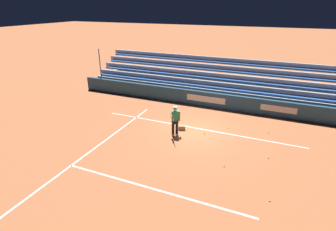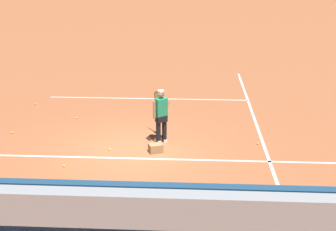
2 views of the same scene
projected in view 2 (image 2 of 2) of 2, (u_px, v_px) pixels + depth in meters
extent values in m
plane|color=#B7663D|center=(131.00, 152.00, 14.19)|extent=(160.00, 160.00, 0.00)
cube|color=white|center=(128.00, 158.00, 13.71)|extent=(12.00, 0.10, 0.01)
cube|color=white|center=(252.00, 112.00, 17.74)|extent=(0.10, 12.00, 0.01)
cube|color=white|center=(148.00, 99.00, 19.37)|extent=(8.22, 0.10, 0.01)
cube|color=navy|center=(104.00, 206.00, 10.04)|extent=(21.72, 0.24, 1.10)
cube|color=silver|center=(128.00, 201.00, 10.11)|extent=(2.80, 0.01, 0.44)
cube|color=#2D5BAD|center=(93.00, 204.00, 8.89)|extent=(20.22, 0.40, 0.12)
cube|color=#9EA3A8|center=(89.00, 204.00, 8.58)|extent=(20.63, 0.24, 0.45)
cube|color=#2D5BAD|center=(82.00, 204.00, 7.99)|extent=(20.22, 0.40, 0.12)
cube|color=#9EA3A8|center=(77.00, 205.00, 7.67)|extent=(20.63, 0.24, 0.45)
cube|color=#2D5BAD|center=(68.00, 204.00, 7.08)|extent=(20.22, 0.40, 0.12)
cube|color=#9EA3A8|center=(62.00, 205.00, 6.77)|extent=(20.63, 0.24, 0.45)
cube|color=#2D5BAD|center=(50.00, 205.00, 6.18)|extent=(20.22, 0.40, 0.12)
cube|color=#9EA3A8|center=(42.00, 206.00, 5.87)|extent=(20.63, 0.24, 0.45)
cylinder|color=black|center=(158.00, 130.00, 14.70)|extent=(0.15, 0.15, 0.88)
cylinder|color=black|center=(164.00, 129.00, 14.80)|extent=(0.15, 0.15, 0.88)
cube|color=white|center=(157.00, 141.00, 14.87)|extent=(0.25, 0.29, 0.09)
cube|color=white|center=(163.00, 140.00, 14.98)|extent=(0.25, 0.29, 0.09)
cube|color=black|center=(161.00, 119.00, 14.63)|extent=(0.40, 0.37, 0.20)
cube|color=#239366|center=(161.00, 107.00, 14.51)|extent=(0.42, 0.37, 0.58)
sphere|color=#A37556|center=(161.00, 94.00, 14.38)|extent=(0.21, 0.21, 0.21)
cylinder|color=white|center=(161.00, 91.00, 14.35)|extent=(0.20, 0.20, 0.05)
cylinder|color=#A37556|center=(154.00, 110.00, 14.41)|extent=(0.09, 0.09, 0.56)
cylinder|color=#A37556|center=(165.00, 103.00, 14.77)|extent=(0.40, 0.53, 0.24)
cylinder|color=black|center=(161.00, 99.00, 14.95)|extent=(0.19, 0.27, 0.03)
torus|color=black|center=(157.00, 96.00, 15.17)|extent=(0.19, 0.27, 0.31)
cylinder|color=#D6D14C|center=(157.00, 96.00, 15.17)|extent=(0.16, 0.23, 0.27)
cube|color=#A87F51|center=(156.00, 148.00, 14.10)|extent=(0.48, 0.43, 0.26)
sphere|color=#CCE533|center=(64.00, 166.00, 13.15)|extent=(0.07, 0.07, 0.07)
sphere|color=#CCE533|center=(12.00, 133.00, 15.60)|extent=(0.07, 0.07, 0.07)
sphere|color=#CCE533|center=(110.00, 149.00, 14.27)|extent=(0.07, 0.07, 0.07)
sphere|color=#CCE533|center=(35.00, 104.00, 18.59)|extent=(0.07, 0.07, 0.07)
sphere|color=#CCE533|center=(258.00, 143.00, 14.71)|extent=(0.07, 0.07, 0.07)
sphere|color=#CCE533|center=(77.00, 118.00, 16.98)|extent=(0.07, 0.07, 0.07)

